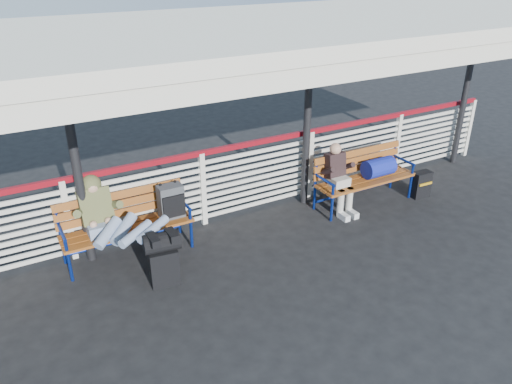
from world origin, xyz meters
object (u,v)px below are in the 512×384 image
luggage_stack (163,257)px  bench_right (370,170)px  companion_person (339,178)px  suitcase_side (421,184)px  bench_left (141,213)px  traveler_man (120,224)px

luggage_stack → bench_right: bearing=15.7°
companion_person → suitcase_side: 1.67m
bench_right → bench_left: bearing=174.4°
bench_left → companion_person: companion_person is taller
luggage_stack → companion_person: bearing=17.2°
traveler_man → bench_left: bearing=39.7°
bench_left → traveler_man: (-0.38, -0.32, 0.08)m
bench_right → suitcase_side: 1.05m
luggage_stack → bench_left: (0.03, 0.93, 0.19)m
traveler_man → companion_person: (3.56, -0.08, -0.09)m
luggage_stack → bench_right: (3.87, 0.55, 0.17)m
bench_right → traveler_man: bearing=179.1°
traveler_man → companion_person: bearing=-1.2°
luggage_stack → bench_left: size_ratio=0.42×
luggage_stack → bench_right: size_ratio=0.42×
bench_right → traveler_man: (-4.22, 0.06, 0.10)m
bench_right → suitcase_side: size_ratio=3.85×
bench_right → luggage_stack: bearing=-171.9°
suitcase_side → traveler_man: bearing=178.2°
bench_left → traveler_man: size_ratio=1.21×
companion_person → bench_right: bearing=1.1°
bench_left → suitcase_side: (4.77, -0.69, -0.37)m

